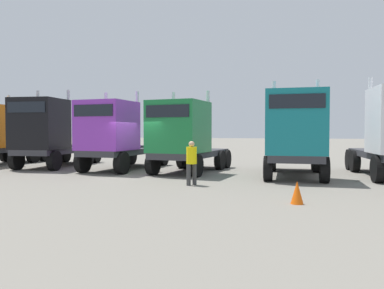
# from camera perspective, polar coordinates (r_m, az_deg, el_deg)

# --- Properties ---
(ground) EXTENTS (200.00, 200.00, 0.00)m
(ground) POSITION_cam_1_polar(r_m,az_deg,el_deg) (17.94, -7.65, -4.59)
(ground) COLOR slate
(semi_truck_black) EXTENTS (3.21, 6.57, 4.42)m
(semi_truck_black) POSITION_cam_1_polar(r_m,az_deg,el_deg) (22.37, -21.23, 1.66)
(semi_truck_black) COLOR #333338
(semi_truck_black) RESTS_ON ground
(semi_truck_purple) EXTENTS (2.83, 6.32, 4.17)m
(semi_truck_purple) POSITION_cam_1_polar(r_m,az_deg,el_deg) (19.76, -11.72, 1.44)
(semi_truck_purple) COLOR #333338
(semi_truck_purple) RESTS_ON ground
(semi_truck_green) EXTENTS (3.09, 6.04, 4.08)m
(semi_truck_green) POSITION_cam_1_polar(r_m,az_deg,el_deg) (18.24, -1.30, 1.33)
(semi_truck_green) COLOR #333338
(semi_truck_green) RESTS_ON ground
(semi_truck_teal) EXTENTS (2.79, 6.50, 4.34)m
(semi_truck_teal) POSITION_cam_1_polar(r_m,az_deg,el_deg) (16.86, 15.47, 1.53)
(semi_truck_teal) COLOR #333338
(semi_truck_teal) RESTS_ON ground
(visitor_in_hivis) EXTENTS (0.56, 0.56, 1.68)m
(visitor_in_hivis) POSITION_cam_1_polar(r_m,az_deg,el_deg) (14.24, -0.07, -2.34)
(visitor_in_hivis) COLOR #3A3A3A
(visitor_in_hivis) RESTS_ON ground
(traffic_cone_mid) EXTENTS (0.36, 0.36, 0.65)m
(traffic_cone_mid) POSITION_cam_1_polar(r_m,az_deg,el_deg) (11.05, 15.71, -7.05)
(traffic_cone_mid) COLOR #F2590C
(traffic_cone_mid) RESTS_ON ground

